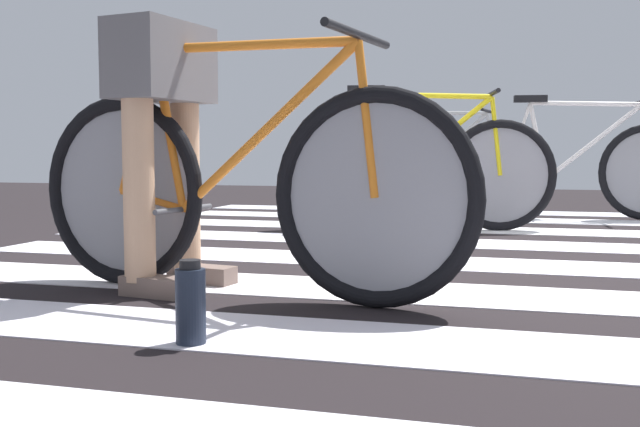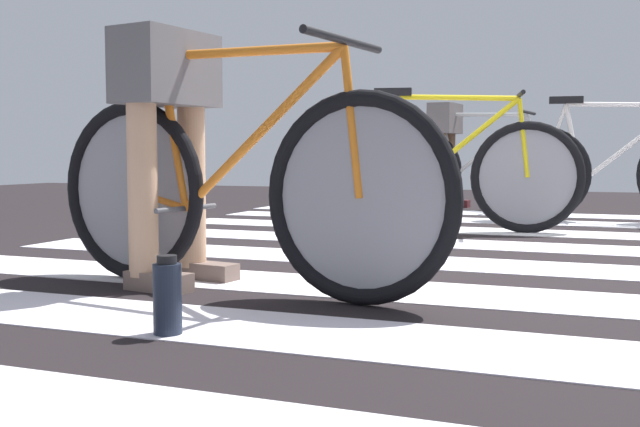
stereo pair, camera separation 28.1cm
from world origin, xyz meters
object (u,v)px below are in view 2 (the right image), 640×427
Objects in this scene: bicycle_2_of_4 at (446,173)px; water_bottle at (167,297)px; bicycle_1_of_4 at (234,187)px; bicycle_4_of_4 at (477,167)px; cyclist_1_of_4 at (168,122)px; cyclist_4_of_4 at (445,141)px; bicycle_3_of_4 at (613,171)px.

bicycle_2_of_4 is 3.08m from water_bottle.
bicycle_1_of_4 and bicycle_4_of_4 have the same top height.
water_bottle is (-0.01, -5.22, -0.28)m from bicycle_4_of_4.
bicycle_1_of_4 is at bearing -108.07° from bicycle_2_of_4.
cyclist_1_of_4 is at bearing -115.44° from bicycle_2_of_4.
bicycle_4_of_4 is at bearing 0.00° from cyclist_4_of_4.
bicycle_4_of_4 is at bearing 93.36° from cyclist_1_of_4.
bicycle_2_of_4 is 7.64× the size of water_bottle.
bicycle_1_of_4 reaches higher than water_bottle.
bicycle_3_of_4 is (1.31, 3.50, 0.00)m from bicycle_1_of_4.
bicycle_1_of_4 is 1.00× the size of bicycle_4_of_4.
bicycle_2_of_4 is 2.25m from cyclist_4_of_4.
cyclist_1_of_4 is 0.99× the size of cyclist_4_of_4.
water_bottle is (-1.18, -4.17, -0.28)m from bicycle_3_of_4.
bicycle_2_of_4 is at bearing -139.19° from bicycle_3_of_4.
bicycle_4_of_4 is 0.40m from cyclist_4_of_4.
water_bottle is (0.45, -0.72, -0.52)m from cyclist_1_of_4.
bicycle_2_of_4 is 2.16m from bicycle_4_of_4.
cyclist_4_of_4 reaches higher than cyclist_1_of_4.
bicycle_1_of_4 is 1.00× the size of bicycle_3_of_4.
bicycle_4_of_4 is (-1.17, 1.05, 0.00)m from bicycle_3_of_4.
cyclist_1_of_4 is at bearing -88.61° from bicycle_4_of_4.
bicycle_3_of_4 is at bearing 36.12° from bicycle_2_of_4.
bicycle_4_of_4 is 7.71× the size of water_bottle.
bicycle_1_of_4 is 4.55m from bicycle_4_of_4.
water_bottle is (-0.15, -3.06, -0.28)m from bicycle_2_of_4.
bicycle_4_of_4 is (-0.14, 2.15, 0.00)m from bicycle_2_of_4.
bicycle_4_of_4 is 1.76× the size of cyclist_4_of_4.
bicycle_3_of_4 is at bearing 78.54° from bicycle_1_of_4.
cyclist_4_of_4 reaches higher than bicycle_2_of_4.
bicycle_2_of_4 reaches higher than water_bottle.
bicycle_2_of_4 is at bearing -79.00° from bicycle_4_of_4.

